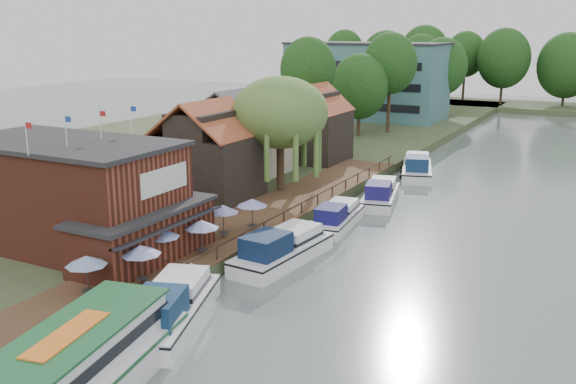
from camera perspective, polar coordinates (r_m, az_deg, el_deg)
The scene contains 29 objects.
ground at distance 38.54m, azimuth -0.48°, elevation -9.30°, with size 260.00×260.00×0.00m, color #4E5A58.
land_bank at distance 82.32m, azimuth -7.29°, elevation 3.76°, with size 50.00×140.00×1.00m, color #384728.
quay_deck at distance 50.08m, azimuth -3.10°, elevation -2.40°, with size 6.00×50.00×0.10m, color #47301E.
quay_rail at distance 49.08m, azimuth -0.10°, elevation -2.17°, with size 0.20×49.00×1.00m, color black, non-canonical shape.
pub at distance 44.37m, azimuth -17.25°, elevation -0.41°, with size 20.00×11.00×7.30m, color maroon, non-canonical shape.
hotel_block at distance 108.56m, azimuth 7.00°, elevation 9.85°, with size 25.40×12.40×12.30m, color #38666B, non-canonical shape.
cottage_a at distance 56.08m, azimuth -7.20°, elevation 3.74°, with size 8.60×7.60×8.50m, color black, non-canonical shape.
cottage_b at distance 65.92m, azimuth -4.35°, elevation 5.39°, with size 9.60×8.60×8.50m, color beige, non-canonical shape.
cottage_c at distance 71.80m, azimuth 2.23°, elevation 6.16°, with size 7.60×7.60×8.50m, color black, non-canonical shape.
willow at distance 57.75m, azimuth -0.69°, elevation 5.13°, with size 8.60×8.60×10.43m, color #476B2D, non-canonical shape.
umbrella_0 at distance 37.06m, azimuth -17.40°, elevation -7.16°, with size 2.29×2.29×2.38m, color navy, non-canonical shape.
umbrella_1 at distance 37.95m, azimuth -12.90°, elevation -6.34°, with size 2.37×2.37×2.38m, color navy, non-canonical shape.
umbrella_2 at distance 40.70m, azimuth -11.07°, elevation -4.81°, with size 2.23×2.23×2.38m, color #1C3E9B, non-canonical shape.
umbrella_3 at distance 42.05m, azimuth -7.66°, elevation -4.04°, with size 2.28×2.28×2.38m, color navy, non-canonical shape.
umbrella_4 at distance 45.39m, azimuth -5.76°, elevation -2.59°, with size 2.22×2.22×2.38m, color navy, non-canonical shape.
umbrella_5 at distance 46.83m, azimuth -3.20°, elevation -2.01°, with size 2.29×2.29×2.38m, color navy, non-canonical shape.
cruiser_0 at distance 35.26m, azimuth -10.35°, elevation -9.60°, with size 3.39×10.48×2.56m, color white, non-canonical shape.
cruiser_1 at distance 43.46m, azimuth -0.49°, elevation -4.72°, with size 3.34×10.33×2.52m, color white, non-canonical shape.
cruiser_2 at distance 51.41m, azimuth 4.39°, elevation -1.96°, with size 2.87×8.91×2.12m, color white, non-canonical shape.
cruiser_3 at distance 58.78m, azimuth 8.24°, elevation 0.10°, with size 3.07×9.51×2.29m, color silver, non-canonical shape.
cruiser_4 at distance 70.22m, azimuth 11.40°, elevation 2.40°, with size 3.36×10.39×2.54m, color silver, non-canonical shape.
tour_boat at distance 28.58m, azimuth -19.71°, elevation -15.38°, with size 4.33×15.40×3.37m, color silver, non-canonical shape.
swan at distance 31.28m, azimuth -15.79°, elevation -15.39°, with size 0.44×0.44×0.44m, color white.
bank_tree_0 at distance 79.70m, azimuth 1.79°, elevation 8.81°, with size 6.84×6.84×13.56m, color #143811, non-canonical shape.
bank_tree_1 at distance 89.31m, azimuth 6.36°, elevation 8.58°, with size 7.79×7.79×11.25m, color #143811, non-canonical shape.
bank_tree_2 at distance 92.46m, azimuth 9.01°, elevation 9.55°, with size 7.46×7.46×14.02m, color #143811, non-canonical shape.
bank_tree_3 at distance 112.33m, azimuth 13.50°, elevation 9.92°, with size 8.36×8.36×13.10m, color #143811, non-canonical shape.
bank_tree_4 at distance 121.94m, azimuth 11.65°, elevation 10.44°, with size 7.30×7.30×13.53m, color #143811, non-canonical shape.
bank_tree_5 at distance 130.84m, azimuth 13.37°, elevation 10.19°, with size 6.67×6.67×11.68m, color #143811, non-canonical shape.
Camera 1 is at (16.82, -31.04, 15.45)m, focal length 40.00 mm.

